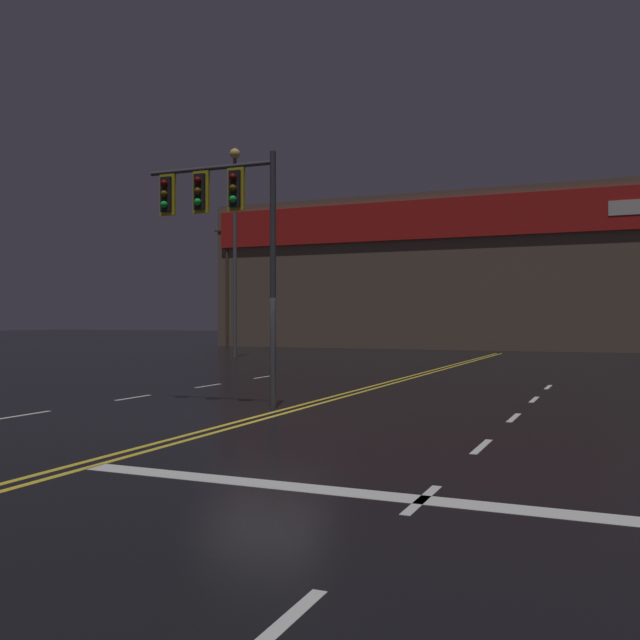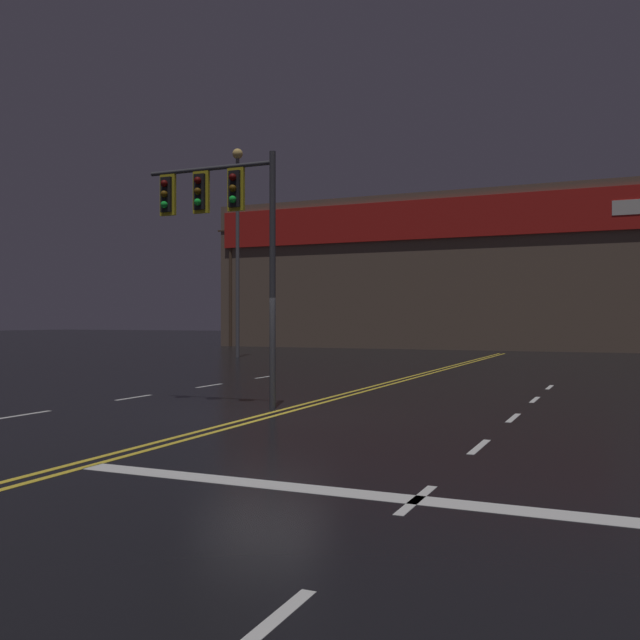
# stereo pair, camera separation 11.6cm
# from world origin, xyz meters

# --- Properties ---
(ground_plane) EXTENTS (200.00, 200.00, 0.00)m
(ground_plane) POSITION_xyz_m (0.00, 0.00, 0.00)
(ground_plane) COLOR black
(road_markings) EXTENTS (14.17, 60.00, 0.01)m
(road_markings) POSITION_xyz_m (0.87, -0.99, 0.00)
(road_markings) COLOR gold
(road_markings) RESTS_ON ground
(traffic_signal_median) EXTENTS (3.38, 0.36, 5.81)m
(traffic_signal_median) POSITION_xyz_m (-1.85, 1.18, 4.54)
(traffic_signal_median) COLOR #38383D
(traffic_signal_median) RESTS_ON ground
(streetlight_median_approach) EXTENTS (0.56, 0.56, 11.16)m
(streetlight_median_approach) POSITION_xyz_m (-12.28, 20.03, 6.96)
(streetlight_median_approach) COLOR #59595E
(streetlight_median_approach) RESTS_ON ground
(building_backdrop) EXTENTS (43.29, 10.23, 10.63)m
(building_backdrop) POSITION_xyz_m (0.00, 38.64, 5.33)
(building_backdrop) COLOR brown
(building_backdrop) RESTS_ON ground
(utility_pole_row) EXTENTS (44.06, 0.26, 10.25)m
(utility_pole_row) POSITION_xyz_m (1.02, 33.66, 5.11)
(utility_pole_row) COLOR #4C3828
(utility_pole_row) RESTS_ON ground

